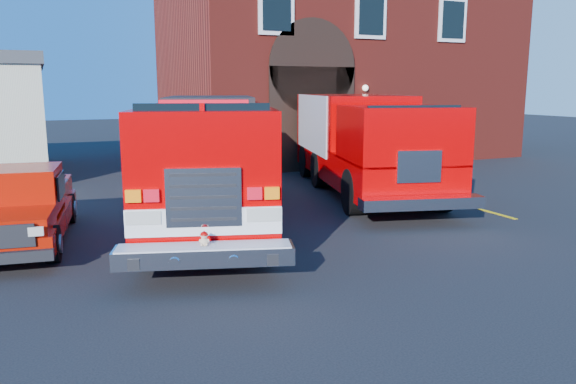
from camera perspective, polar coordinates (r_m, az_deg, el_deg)
name	(u,v)px	position (r m, az deg, el deg)	size (l,w,h in m)	color
ground	(265,243)	(11.85, -2.34, -5.21)	(100.00, 100.00, 0.00)	black
parking_stripe_near	(474,208)	(16.09, 18.36, -1.51)	(0.12, 3.00, 0.01)	yellow
parking_stripe_mid	(408,189)	(18.37, 12.13, 0.26)	(0.12, 3.00, 0.01)	yellow
parking_stripe_far	(360,176)	(20.84, 7.32, 1.62)	(0.12, 3.00, 0.01)	yellow
fire_station	(332,66)	(27.91, 4.47, 12.67)	(15.20, 10.20, 8.45)	maroon
fire_engine	(209,158)	(13.70, -8.00, 3.48)	(5.42, 10.10, 3.00)	black
pickup_truck	(21,207)	(12.94, -25.53, -1.39)	(2.44, 5.18, 1.63)	black
secondary_truck	(364,140)	(17.56, 7.76, 5.25)	(5.03, 9.57, 2.97)	black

